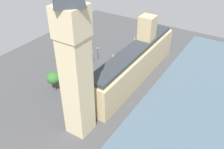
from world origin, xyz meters
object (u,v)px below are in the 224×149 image
parliament_building (135,62)px  street_lamp_near_tower (92,55)px  clock_tower (73,48)px  car_black_opposite_hall (107,66)px  car_white_corner (119,55)px  plane_tree_midblock (54,78)px  street_lamp_trailing (98,51)px  pedestrian_by_river_gate (129,61)px  double_decker_bus_under_trees (81,81)px  plane_tree_kerbside (69,65)px

parliament_building → street_lamp_near_tower: bearing=-0.3°
clock_tower → car_black_opposite_hall: bearing=-69.4°
car_white_corner → plane_tree_midblock: bearing=-101.8°
car_black_opposite_hall → parliament_building: bearing=0.0°
parliament_building → street_lamp_trailing: parliament_building is taller
car_black_opposite_hall → pedestrian_by_river_gate: bearing=57.9°
double_decker_bus_under_trees → street_lamp_trailing: (7.29, -22.85, 1.91)m
clock_tower → street_lamp_near_tower: size_ratio=10.02×
clock_tower → street_lamp_trailing: 54.32m
plane_tree_kerbside → clock_tower: bearing=136.5°
clock_tower → plane_tree_midblock: bearing=-27.1°
plane_tree_midblock → street_lamp_trailing: bearing=-90.4°
pedestrian_by_river_gate → plane_tree_midblock: (14.85, 36.48, 5.24)m
car_black_opposite_hall → plane_tree_midblock: size_ratio=0.50×
pedestrian_by_river_gate → plane_tree_kerbside: size_ratio=0.22×
car_black_opposite_hall → plane_tree_kerbside: 18.53m
parliament_building → car_white_corner: parliament_building is taller
street_lamp_near_tower → car_black_opposite_hall: bearing=178.7°
car_white_corner → street_lamp_trailing: street_lamp_trailing is taller
double_decker_bus_under_trees → pedestrian_by_river_gate: 29.96m
clock_tower → plane_tree_kerbside: clock_tower is taller
parliament_building → clock_tower: bearing=89.4°
clock_tower → plane_tree_midblock: 35.50m
double_decker_bus_under_trees → car_white_corner: bearing=92.7°
street_lamp_trailing → pedestrian_by_river_gate: bearing=-157.3°
car_black_opposite_hall → street_lamp_near_tower: street_lamp_near_tower is taller
parliament_building → pedestrian_by_river_gate: bearing=-51.2°
double_decker_bus_under_trees → street_lamp_trailing: street_lamp_trailing is taller
plane_tree_midblock → street_lamp_near_tower: (0.12, -26.38, -1.83)m
plane_tree_midblock → clock_tower: bearing=152.9°
car_white_corner → plane_tree_kerbside: size_ratio=0.53×
parliament_building → pedestrian_by_river_gate: parliament_building is taller
double_decker_bus_under_trees → plane_tree_kerbside: (8.99, -3.79, 2.96)m
parliament_building → street_lamp_near_tower: parliament_building is taller
clock_tower → car_black_opposite_hall: clock_tower is taller
plane_tree_kerbside → plane_tree_midblock: size_ratio=0.91×
double_decker_bus_under_trees → street_lamp_near_tower: street_lamp_near_tower is taller
clock_tower → street_lamp_near_tower: 51.65m
double_decker_bus_under_trees → plane_tree_kerbside: plane_tree_kerbside is taller
double_decker_bus_under_trees → pedestrian_by_river_gate: bearing=78.2°
pedestrian_by_river_gate → plane_tree_kerbside: (16.34, 25.20, 4.83)m
clock_tower → street_lamp_trailing: clock_tower is taller
street_lamp_trailing → parliament_building: bearing=169.9°
car_white_corner → plane_tree_kerbside: (8.86, 27.49, 4.71)m
pedestrian_by_river_gate → plane_tree_kerbside: 30.42m
car_white_corner → plane_tree_kerbside: 29.26m
parliament_building → plane_tree_midblock: (23.06, 26.27, -1.72)m
street_lamp_trailing → double_decker_bus_under_trees: bearing=107.7°
parliament_building → clock_tower: clock_tower is taller
plane_tree_midblock → car_white_corner: bearing=-100.8°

